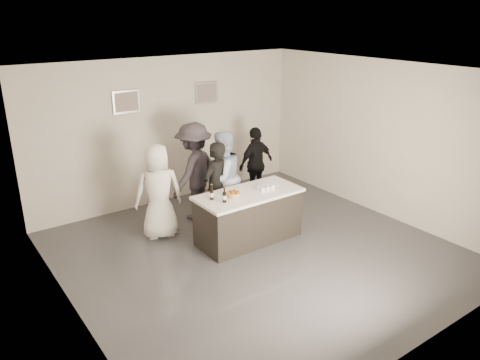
{
  "coord_description": "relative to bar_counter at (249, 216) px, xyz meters",
  "views": [
    {
      "loc": [
        -4.32,
        -5.51,
        3.86
      ],
      "look_at": [
        0.0,
        0.5,
        1.15
      ],
      "focal_mm": 35.0,
      "sensor_mm": 36.0,
      "label": 1
    }
  ],
  "objects": [
    {
      "name": "bar_counter",
      "position": [
        0.0,
        0.0,
        0.0
      ],
      "size": [
        1.86,
        0.86,
        0.9
      ],
      "primitive_type": "cube",
      "color": "white",
      "rests_on": "ground"
    },
    {
      "name": "wall_right",
      "position": [
        2.85,
        -0.46,
        1.05
      ],
      "size": [
        0.04,
        6.0,
        3.0
      ],
      "primitive_type": "cube",
      "color": "beige",
      "rests_on": "ground"
    },
    {
      "name": "cake",
      "position": [
        -0.33,
        -0.01,
        0.49
      ],
      "size": [
        0.22,
        0.22,
        0.07
      ],
      "primitive_type": "cylinder",
      "color": "gold",
      "rests_on": "bar_counter"
    },
    {
      "name": "wall_back",
      "position": [
        -0.15,
        2.54,
        1.05
      ],
      "size": [
        6.0,
        0.04,
        3.0
      ],
      "primitive_type": "cube",
      "color": "beige",
      "rests_on": "ground"
    },
    {
      "name": "wall_left",
      "position": [
        -3.15,
        -0.46,
        1.05
      ],
      "size": [
        0.04,
        6.0,
        3.0
      ],
      "primitive_type": "cube",
      "color": "beige",
      "rests_on": "ground"
    },
    {
      "name": "candles",
      "position": [
        -0.22,
        -0.35,
        0.45
      ],
      "size": [
        0.24,
        0.08,
        0.01
      ],
      "primitive_type": "cube",
      "color": "pink",
      "rests_on": "bar_counter"
    },
    {
      "name": "person_guest_right",
      "position": [
        1.28,
        1.46,
        0.34
      ],
      "size": [
        0.97,
        0.51,
        1.58
      ],
      "primitive_type": "imported",
      "rotation": [
        0.0,
        0.0,
        3.28
      ],
      "color": "black",
      "rests_on": "ground"
    },
    {
      "name": "ceiling",
      "position": [
        -0.15,
        -0.46,
        2.55
      ],
      "size": [
        6.0,
        6.0,
        0.0
      ],
      "primitive_type": "plane",
      "rotation": [
        3.14,
        0.0,
        0.0
      ],
      "color": "white"
    },
    {
      "name": "person_guest_left",
      "position": [
        -1.19,
        1.05,
        0.41
      ],
      "size": [
        0.95,
        0.74,
        1.71
      ],
      "primitive_type": "imported",
      "rotation": [
        0.0,
        0.0,
        2.88
      ],
      "color": "white",
      "rests_on": "ground"
    },
    {
      "name": "beer_bottle_b",
      "position": [
        -0.57,
        -0.11,
        0.58
      ],
      "size": [
        0.07,
        0.07,
        0.26
      ],
      "primitive_type": "cylinder",
      "color": "black",
      "rests_on": "bar_counter"
    },
    {
      "name": "wall_front",
      "position": [
        -0.15,
        -3.46,
        1.05
      ],
      "size": [
        6.0,
        0.04,
        3.0
      ],
      "primitive_type": "cube",
      "color": "beige",
      "rests_on": "ground"
    },
    {
      "name": "person_main_black",
      "position": [
        -0.22,
        0.72,
        0.38
      ],
      "size": [
        0.71,
        0.6,
        1.67
      ],
      "primitive_type": "imported",
      "rotation": [
        0.0,
        0.0,
        3.53
      ],
      "color": "black",
      "rests_on": "ground"
    },
    {
      "name": "person_guest_back",
      "position": [
        -0.26,
        1.39,
        0.5
      ],
      "size": [
        1.41,
        1.18,
        1.89
      ],
      "primitive_type": "imported",
      "rotation": [
        0.0,
        0.0,
        3.6
      ],
      "color": "#332E37",
      "rests_on": "ground"
    },
    {
      "name": "person_main_blue",
      "position": [
        0.05,
        0.89,
        0.45
      ],
      "size": [
        1.01,
        0.87,
        1.8
      ],
      "primitive_type": "imported",
      "rotation": [
        0.0,
        0.0,
        3.39
      ],
      "color": "#AABBDE",
      "rests_on": "ground"
    },
    {
      "name": "floor",
      "position": [
        -0.15,
        -0.46,
        -0.45
      ],
      "size": [
        6.0,
        6.0,
        0.0
      ],
      "primitive_type": "plane",
      "color": "#3D3D42",
      "rests_on": "ground"
    },
    {
      "name": "tumbler_cluster",
      "position": [
        0.33,
        -0.06,
        0.49
      ],
      "size": [
        0.3,
        0.19,
        0.08
      ],
      "primitive_type": "cube",
      "color": "#CC6413",
      "rests_on": "bar_counter"
    },
    {
      "name": "picture_left",
      "position": [
        -1.05,
        2.51,
        1.75
      ],
      "size": [
        0.54,
        0.04,
        0.44
      ],
      "primitive_type": "cube",
      "color": "#B2B2B7",
      "rests_on": "wall_back"
    },
    {
      "name": "beer_bottle_a",
      "position": [
        -0.68,
        0.11,
        0.58
      ],
      "size": [
        0.07,
        0.07,
        0.26
      ],
      "primitive_type": "cylinder",
      "color": "black",
      "rests_on": "bar_counter"
    },
    {
      "name": "picture_right",
      "position": [
        0.75,
        2.51,
        1.75
      ],
      "size": [
        0.54,
        0.04,
        0.44
      ],
      "primitive_type": "cube",
      "color": "#B2B2B7",
      "rests_on": "wall_back"
    }
  ]
}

